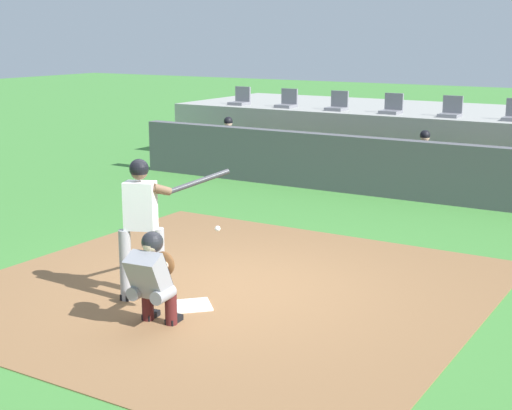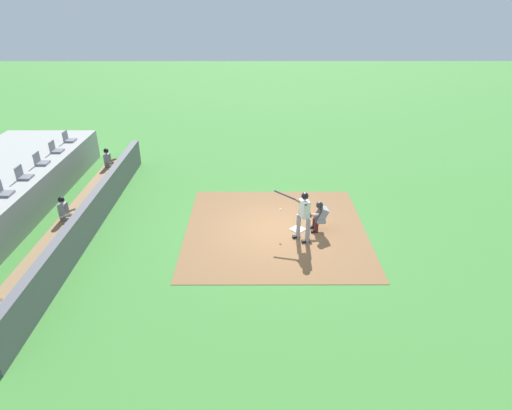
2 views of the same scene
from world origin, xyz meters
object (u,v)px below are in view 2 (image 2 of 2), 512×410
(home_plate, at_px, (298,229))
(catcher_crouched, at_px, (319,215))
(batter_at_plate, at_px, (303,213))
(dugout_player_2, at_px, (111,161))
(dugout_player_1, at_px, (68,213))
(stadium_seat_6, at_px, (40,161))
(stadium_seat_7, at_px, (55,149))
(stadium_seat_4, at_px, (2,191))
(stadium_seat_8, at_px, (68,138))
(stadium_seat_5, at_px, (23,175))

(home_plate, height_order, catcher_crouched, catcher_crouched)
(batter_at_plate, xyz_separation_m, dugout_player_2, (5.75, 8.22, -0.36))
(dugout_player_1, distance_m, stadium_seat_6, 3.59)
(stadium_seat_7, bearing_deg, stadium_seat_4, 180.00)
(dugout_player_1, xyz_separation_m, stadium_seat_6, (2.83, 2.03, 0.86))
(stadium_seat_7, distance_m, stadium_seat_8, 1.44)
(batter_at_plate, bearing_deg, stadium_seat_5, 78.28)
(home_plate, xyz_separation_m, batter_at_plate, (-0.68, -0.07, 1.01))
(home_plate, bearing_deg, stadium_seat_5, 81.92)
(catcher_crouched, relative_size, stadium_seat_7, 3.61)
(stadium_seat_5, bearing_deg, batter_at_plate, -101.72)
(batter_at_plate, distance_m, dugout_player_2, 10.04)
(dugout_player_1, bearing_deg, stadium_seat_8, 19.57)
(stadium_seat_5, bearing_deg, dugout_player_1, -124.33)
(dugout_player_1, height_order, stadium_seat_6, stadium_seat_6)
(batter_at_plate, bearing_deg, stadium_seat_7, 63.93)
(catcher_crouched, distance_m, dugout_player_2, 10.21)
(stadium_seat_4, bearing_deg, batter_at_plate, -93.80)
(home_plate, relative_size, stadium_seat_6, 0.92)
(stadium_seat_4, distance_m, stadium_seat_8, 5.78)
(catcher_crouched, bearing_deg, dugout_player_1, 89.48)
(stadium_seat_5, xyz_separation_m, stadium_seat_7, (2.89, 0.00, 0.00))
(home_plate, bearing_deg, stadium_seat_4, 90.00)
(home_plate, bearing_deg, catcher_crouched, -92.12)
(stadium_seat_6, distance_m, stadium_seat_8, 2.89)
(catcher_crouched, relative_size, dugout_player_1, 1.33)
(dugout_player_2, height_order, stadium_seat_6, stadium_seat_6)
(home_plate, relative_size, catcher_crouched, 0.25)
(batter_at_plate, relative_size, stadium_seat_5, 3.76)
(catcher_crouched, xyz_separation_m, stadium_seat_8, (5.80, 10.89, 0.93))
(home_plate, relative_size, dugout_player_1, 0.34)
(dugout_player_2, distance_m, stadium_seat_8, 2.32)
(dugout_player_2, bearing_deg, stadium_seat_7, 109.95)
(batter_at_plate, xyz_separation_m, stadium_seat_6, (3.57, 10.25, 0.50))
(dugout_player_2, bearing_deg, stadium_seat_4, 158.14)
(stadium_seat_7, bearing_deg, home_plate, -113.06)
(batter_at_plate, relative_size, catcher_crouched, 1.04)
(stadium_seat_5, bearing_deg, stadium_seat_6, 0.00)
(stadium_seat_6, xyz_separation_m, stadium_seat_8, (2.89, 0.00, 0.00))
(catcher_crouched, bearing_deg, stadium_seat_6, 75.01)
(stadium_seat_6, bearing_deg, stadium_seat_7, 0.00)
(dugout_player_1, bearing_deg, stadium_seat_4, 91.54)
(home_plate, distance_m, stadium_seat_5, 10.39)
(stadium_seat_7, relative_size, stadium_seat_8, 1.00)
(dugout_player_2, relative_size, stadium_seat_6, 2.71)
(dugout_player_2, height_order, stadium_seat_7, stadium_seat_7)
(home_plate, bearing_deg, stadium_seat_7, 66.94)
(catcher_crouched, distance_m, stadium_seat_7, 11.76)
(home_plate, xyz_separation_m, stadium_seat_6, (2.89, 10.18, 1.51))
(dugout_player_1, bearing_deg, stadium_seat_5, 55.67)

